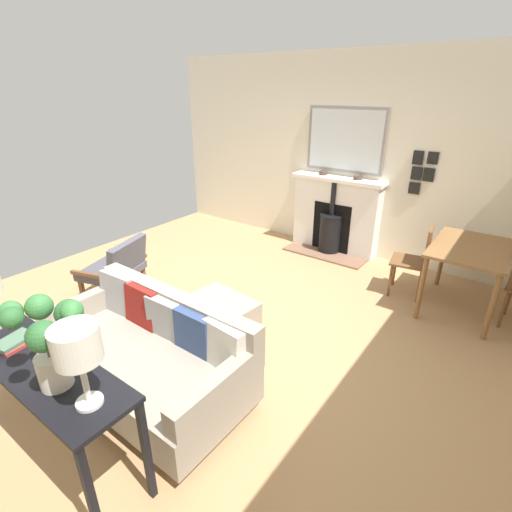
# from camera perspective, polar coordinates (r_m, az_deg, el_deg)

# --- Properties ---
(ground_plane) EXTENTS (5.72, 5.88, 0.01)m
(ground_plane) POSITION_cam_1_polar(r_m,az_deg,el_deg) (4.08, -6.56, -10.66)
(ground_plane) COLOR tan
(wall_left) EXTENTS (0.12, 5.88, 2.77)m
(wall_left) POSITION_cam_1_polar(r_m,az_deg,el_deg) (5.85, 12.56, 14.39)
(wall_left) COLOR silver
(wall_left) RESTS_ON ground
(fireplace) EXTENTS (0.61, 1.36, 1.12)m
(fireplace) POSITION_cam_1_polar(r_m,az_deg,el_deg) (5.83, 11.63, 5.53)
(fireplace) COLOR brown
(fireplace) RESTS_ON ground
(mirror_over_mantel) EXTENTS (0.04, 1.14, 0.88)m
(mirror_over_mantel) POSITION_cam_1_polar(r_m,az_deg,el_deg) (5.70, 13.16, 16.51)
(mirror_over_mantel) COLOR gray
(mantel_bowl_near) EXTENTS (0.12, 0.12, 0.05)m
(mantel_bowl_near) POSITION_cam_1_polar(r_m,az_deg,el_deg) (5.80, 10.00, 12.15)
(mantel_bowl_near) COLOR #47382D
(mantel_bowl_near) RESTS_ON fireplace
(mantel_bowl_far) EXTENTS (0.12, 0.12, 0.05)m
(mantel_bowl_far) POSITION_cam_1_polar(r_m,az_deg,el_deg) (5.59, 14.95, 11.24)
(mantel_bowl_far) COLOR #47382D
(mantel_bowl_far) RESTS_ON fireplace
(sofa) EXTENTS (0.92, 1.79, 0.77)m
(sofa) POSITION_cam_1_polar(r_m,az_deg,el_deg) (3.30, -15.66, -13.64)
(sofa) COLOR #B2B2B7
(sofa) RESTS_ON ground
(ottoman) EXTENTS (0.71, 0.75, 0.36)m
(ottoman) POSITION_cam_1_polar(r_m,az_deg,el_deg) (3.86, -6.04, -8.82)
(ottoman) COLOR #B2B2B7
(ottoman) RESTS_ON ground
(armchair_accent) EXTENTS (0.81, 0.75, 0.74)m
(armchair_accent) POSITION_cam_1_polar(r_m,az_deg,el_deg) (4.67, -20.02, -1.42)
(armchair_accent) COLOR brown
(armchair_accent) RESTS_ON ground
(console_table) EXTENTS (0.41, 1.56, 0.79)m
(console_table) POSITION_cam_1_polar(r_m,az_deg,el_deg) (2.80, -29.69, -14.88)
(console_table) COLOR black
(console_table) RESTS_ON ground
(table_lamp_far_end) EXTENTS (0.24, 0.24, 0.47)m
(table_lamp_far_end) POSITION_cam_1_polar(r_m,az_deg,el_deg) (2.09, -25.16, -12.24)
(table_lamp_far_end) COLOR white
(table_lamp_far_end) RESTS_ON console_table
(potted_plant) EXTENTS (0.41, 0.43, 0.57)m
(potted_plant) POSITION_cam_1_polar(r_m,az_deg,el_deg) (2.31, -28.66, -10.06)
(potted_plant) COLOR silver
(potted_plant) RESTS_ON console_table
(book_stack) EXTENTS (0.24, 0.19, 0.04)m
(book_stack) POSITION_cam_1_polar(r_m,az_deg,el_deg) (2.94, -32.34, -10.77)
(book_stack) COLOR #B23833
(book_stack) RESTS_ON console_table
(dining_table) EXTENTS (1.05, 0.75, 0.76)m
(dining_table) POSITION_cam_1_polar(r_m,az_deg,el_deg) (4.66, 29.28, 0.02)
(dining_table) COLOR olive
(dining_table) RESTS_ON ground
(dining_chair_near_fireplace) EXTENTS (0.46, 0.46, 0.88)m
(dining_chair_near_fireplace) POSITION_cam_1_polar(r_m,az_deg,el_deg) (4.79, 23.05, -0.03)
(dining_chair_near_fireplace) COLOR brown
(dining_chair_near_fireplace) RESTS_ON ground
(photo_gallery_row) EXTENTS (0.02, 0.30, 0.55)m
(photo_gallery_row) POSITION_cam_1_polar(r_m,az_deg,el_deg) (5.43, 23.51, 11.61)
(photo_gallery_row) COLOR black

